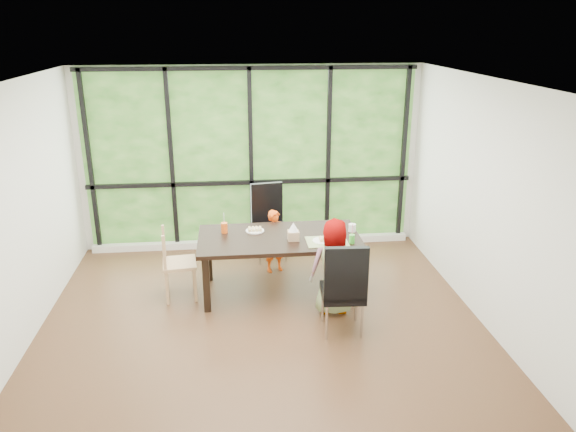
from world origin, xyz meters
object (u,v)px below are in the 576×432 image
object	(u,v)px
chair_interior_leather	(343,286)
orange_cup	(224,228)
dining_table	(279,264)
child_older	(334,267)
chair_end_beech	(179,263)
white_mug	(352,228)
green_cup	(352,239)
plate_near	(323,241)
plate_far	(255,231)
child_toddler	(275,241)
tissue_box	(293,235)
chair_window_leather	(270,223)

from	to	relation	value
chair_interior_leather	orange_cup	world-z (taller)	chair_interior_leather
dining_table	child_older	world-z (taller)	child_older
chair_end_beech	child_older	bearing A→B (deg)	-113.96
child_older	white_mug	size ratio (longest dim) A/B	12.05
orange_cup	green_cup	size ratio (longest dim) A/B	1.19
chair_interior_leather	white_mug	bearing A→B (deg)	-103.81
chair_interior_leather	chair_end_beech	distance (m)	2.09
orange_cup	child_older	bearing A→B (deg)	-32.07
chair_interior_leather	orange_cup	xyz separation A→B (m)	(-1.27, 1.21, 0.28)
plate_near	white_mug	bearing A→B (deg)	34.92
child_older	plate_far	bearing A→B (deg)	-40.50
chair_end_beech	child_older	xyz separation A→B (m)	(1.82, -0.58, 0.13)
dining_table	green_cup	distance (m)	1.00
chair_interior_leather	child_toddler	world-z (taller)	chair_interior_leather
child_toddler	plate_far	world-z (taller)	child_toddler
child_older	green_cup	distance (m)	0.44
child_toddler	orange_cup	xyz separation A→B (m)	(-0.67, -0.42, 0.38)
child_toddler	plate_near	distance (m)	1.04
child_older	tissue_box	distance (m)	0.67
chair_window_leather	chair_end_beech	world-z (taller)	chair_window_leather
chair_window_leather	plate_near	size ratio (longest dim) A/B	4.40
child_older	plate_far	world-z (taller)	child_older
chair_window_leather	green_cup	size ratio (longest dim) A/B	9.82
chair_interior_leather	tissue_box	bearing A→B (deg)	-60.17
plate_far	green_cup	size ratio (longest dim) A/B	2.13
child_toddler	child_older	distance (m)	1.36
dining_table	plate_near	distance (m)	0.67
child_toddler	plate_far	xyz separation A→B (m)	(-0.29, -0.42, 0.32)
child_older	tissue_box	size ratio (longest dim) A/B	8.57
orange_cup	white_mug	distance (m)	1.61
white_mug	dining_table	bearing A→B (deg)	-175.03
green_cup	plate_far	bearing A→B (deg)	155.43
dining_table	child_toddler	size ratio (longest dim) A/B	2.27
green_cup	white_mug	world-z (taller)	green_cup
chair_interior_leather	orange_cup	size ratio (longest dim) A/B	8.23
child_older	chair_interior_leather	bearing A→B (deg)	93.49
plate_far	tissue_box	world-z (taller)	tissue_box
plate_near	orange_cup	xyz separation A→B (m)	(-1.18, 0.42, 0.06)
chair_interior_leather	plate_far	distance (m)	1.52
child_older	orange_cup	distance (m)	1.51
plate_far	orange_cup	bearing A→B (deg)	-179.19
green_cup	dining_table	bearing A→B (deg)	159.91
dining_table	green_cup	bearing A→B (deg)	-20.09
plate_far	green_cup	distance (m)	1.25
white_mug	chair_window_leather	bearing A→B (deg)	134.79
child_toddler	child_older	xyz separation A→B (m)	(0.59, -1.21, 0.14)
child_toddler	dining_table	bearing A→B (deg)	-110.93
chair_window_leather	white_mug	distance (m)	1.41
child_toddler	orange_cup	size ratio (longest dim) A/B	6.67
chair_interior_leather	child_older	bearing A→B (deg)	-85.00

